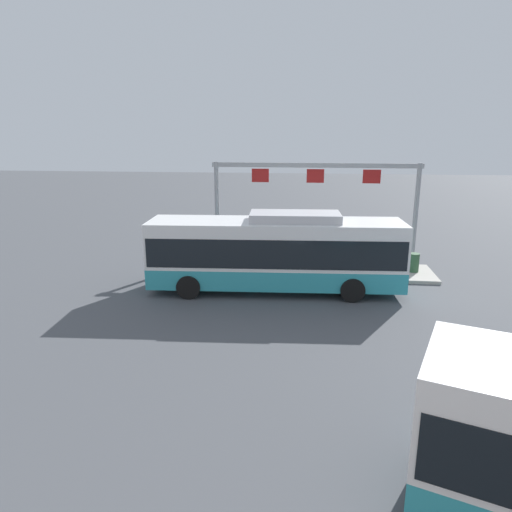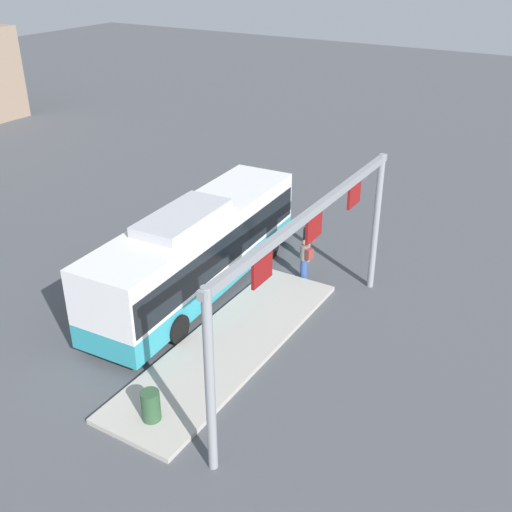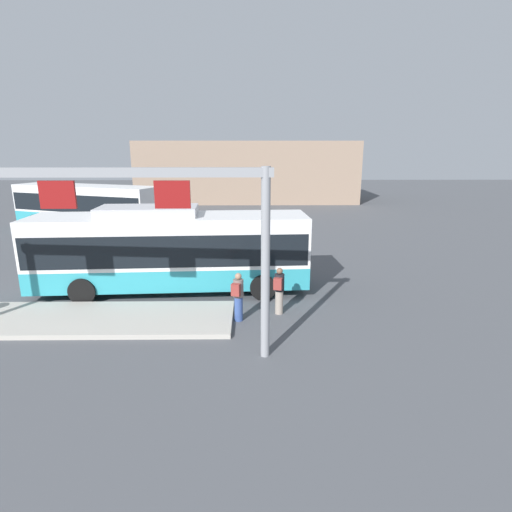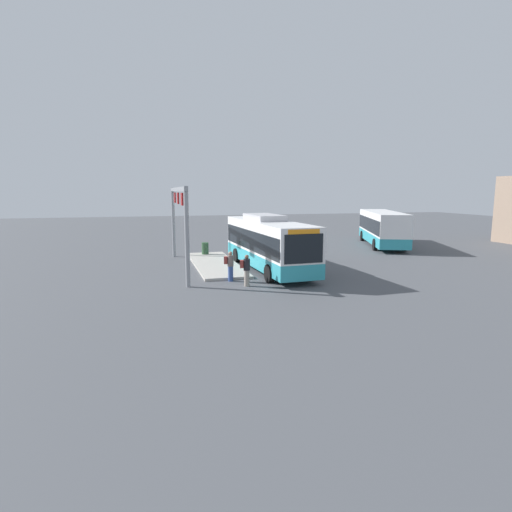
# 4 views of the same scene
# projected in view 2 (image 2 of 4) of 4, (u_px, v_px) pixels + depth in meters

# --- Properties ---
(ground_plane) EXTENTS (120.00, 120.00, 0.00)m
(ground_plane) POSITION_uv_depth(u_px,v_px,m) (199.00, 289.00, 23.12)
(ground_plane) COLOR #4C4F54
(platform_curb) EXTENTS (10.00, 2.80, 0.16)m
(platform_curb) POSITION_uv_depth(u_px,v_px,m) (230.00, 345.00, 19.85)
(platform_curb) COLOR #B2ADA3
(platform_curb) RESTS_ON ground
(bus_main) EXTENTS (10.88, 3.12, 3.46)m
(bus_main) POSITION_uv_depth(u_px,v_px,m) (197.00, 247.00, 22.28)
(bus_main) COLOR teal
(bus_main) RESTS_ON ground
(person_boarding) EXTENTS (0.45, 0.59, 1.67)m
(person_boarding) POSITION_uv_depth(u_px,v_px,m) (305.00, 259.00, 23.42)
(person_boarding) COLOR #334C8C
(person_boarding) RESTS_ON ground
(person_waiting_near) EXTENTS (0.44, 0.58, 1.67)m
(person_waiting_near) POSITION_uv_depth(u_px,v_px,m) (308.00, 241.00, 24.76)
(person_waiting_near) COLOR gray
(person_waiting_near) RESTS_ON ground
(platform_sign_gantry) EXTENTS (10.88, 0.24, 5.20)m
(platform_sign_gantry) POSITION_uv_depth(u_px,v_px,m) (313.00, 249.00, 17.61)
(platform_sign_gantry) COLOR gray
(platform_sign_gantry) RESTS_ON ground
(trash_bin) EXTENTS (0.52, 0.52, 0.90)m
(trash_bin) POSITION_uv_depth(u_px,v_px,m) (151.00, 406.00, 16.48)
(trash_bin) COLOR #2D5133
(trash_bin) RESTS_ON platform_curb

